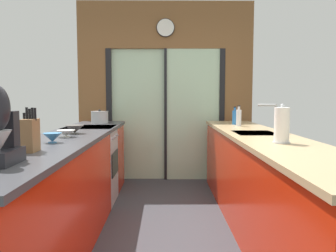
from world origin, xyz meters
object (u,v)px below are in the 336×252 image
object	(u,v)px
stand_mixer	(0,134)
soap_bottle_far	(235,117)
oven_range	(91,165)
mixing_bowl_mid	(66,133)
mixing_bowl_near	(52,138)
stock_pot	(100,117)
knife_block	(30,135)
soap_bottle_near	(239,117)
mixing_bowl_far	(75,129)
paper_towel_roll	(282,126)

from	to	relation	value
stand_mixer	soap_bottle_far	bearing A→B (deg)	55.23
oven_range	mixing_bowl_mid	xyz separation A→B (m)	(0.02, -1.05, 0.50)
mixing_bowl_near	stock_pot	xyz separation A→B (m)	(-0.00, 1.94, 0.04)
oven_range	stand_mixer	bearing A→B (deg)	-89.53
soap_bottle_far	knife_block	bearing A→B (deg)	-129.55
oven_range	soap_bottle_near	world-z (taller)	soap_bottle_near
mixing_bowl_far	stock_pot	bearing A→B (deg)	90.00
mixing_bowl_mid	mixing_bowl_far	xyz separation A→B (m)	(-0.00, 0.28, 0.01)
stock_pot	soap_bottle_far	distance (m)	1.79
mixing_bowl_mid	stand_mixer	xyz separation A→B (m)	(0.00, -1.21, 0.13)
oven_range	soap_bottle_near	bearing A→B (deg)	2.05
mixing_bowl_mid	soap_bottle_far	world-z (taller)	soap_bottle_far
soap_bottle_near	mixing_bowl_far	bearing A→B (deg)	-154.94
soap_bottle_far	paper_towel_roll	size ratio (longest dim) A/B	0.76
mixing_bowl_mid	stock_pot	distance (m)	1.57
knife_block	paper_towel_roll	xyz separation A→B (m)	(1.78, 0.39, 0.02)
mixing_bowl_far	soap_bottle_near	world-z (taller)	soap_bottle_near
mixing_bowl_far	stock_pot	size ratio (longest dim) A/B	0.79
knife_block	mixing_bowl_near	bearing A→B (deg)	90.02
stand_mixer	soap_bottle_far	world-z (taller)	stand_mixer
soap_bottle_far	paper_towel_roll	world-z (taller)	paper_towel_roll
oven_range	paper_towel_roll	world-z (taller)	paper_towel_roll
stand_mixer	oven_range	bearing A→B (deg)	90.47
mixing_bowl_near	stand_mixer	xyz separation A→B (m)	(0.00, -0.84, 0.12)
mixing_bowl_mid	oven_range	bearing A→B (deg)	91.00
paper_towel_roll	oven_range	bearing A→B (deg)	140.93
knife_block	stand_mixer	bearing A→B (deg)	-90.02
stock_pot	knife_block	bearing A→B (deg)	-90.00
mixing_bowl_mid	paper_towel_roll	bearing A→B (deg)	-12.89
soap_bottle_far	paper_towel_roll	bearing A→B (deg)	-90.00
oven_range	stock_pot	world-z (taller)	stock_pot
mixing_bowl_far	paper_towel_roll	distance (m)	1.91
stand_mixer	soap_bottle_far	xyz separation A→B (m)	(1.78, 2.56, -0.06)
knife_block	stand_mixer	size ratio (longest dim) A/B	0.69
oven_range	soap_bottle_near	size ratio (longest dim) A/B	3.65
knife_block	soap_bottle_near	world-z (taller)	knife_block
mixing_bowl_far	soap_bottle_near	xyz separation A→B (m)	(1.78, 0.83, 0.06)
stock_pot	mixing_bowl_far	bearing A→B (deg)	-90.00
stand_mixer	stock_pot	distance (m)	2.78
soap_bottle_near	soap_bottle_far	world-z (taller)	soap_bottle_near
soap_bottle_near	soap_bottle_far	size ratio (longest dim) A/B	1.08
mixing_bowl_near	soap_bottle_far	bearing A→B (deg)	44.10
stand_mixer	stock_pot	bearing A→B (deg)	90.00
paper_towel_roll	stand_mixer	bearing A→B (deg)	-155.73
paper_towel_roll	soap_bottle_near	bearing A→B (deg)	90.00
oven_range	mixing_bowl_near	xyz separation A→B (m)	(0.02, -1.42, 0.51)
soap_bottle_near	soap_bottle_far	xyz separation A→B (m)	(0.00, 0.24, -0.01)
oven_range	knife_block	bearing A→B (deg)	-89.43
mixing_bowl_near	knife_block	size ratio (longest dim) A/B	0.49
oven_range	mixing_bowl_far	world-z (taller)	mixing_bowl_far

